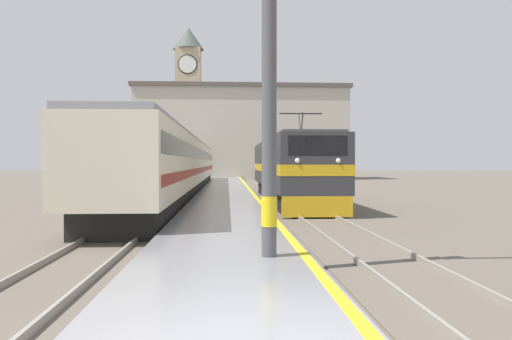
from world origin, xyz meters
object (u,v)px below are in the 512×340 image
at_px(locomotive_train, 289,169).
at_px(clock_tower, 189,97).
at_px(passenger_train, 183,165).
at_px(catenary_mast, 274,70).

distance_m(locomotive_train, clock_tower, 50.42).
bearing_deg(passenger_train, clock_tower, 93.79).
height_order(passenger_train, catenary_mast, catenary_mast).
height_order(locomotive_train, clock_tower, clock_tower).
xyz_separation_m(locomotive_train, clock_tower, (-9.34, 48.47, 10.26)).
relative_size(locomotive_train, catenary_mast, 2.39).
relative_size(catenary_mast, clock_tower, 0.33).
bearing_deg(locomotive_train, clock_tower, 100.91).
bearing_deg(catenary_mast, clock_tower, 95.83).
xyz_separation_m(locomotive_train, passenger_train, (-6.69, 8.34, 0.20)).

